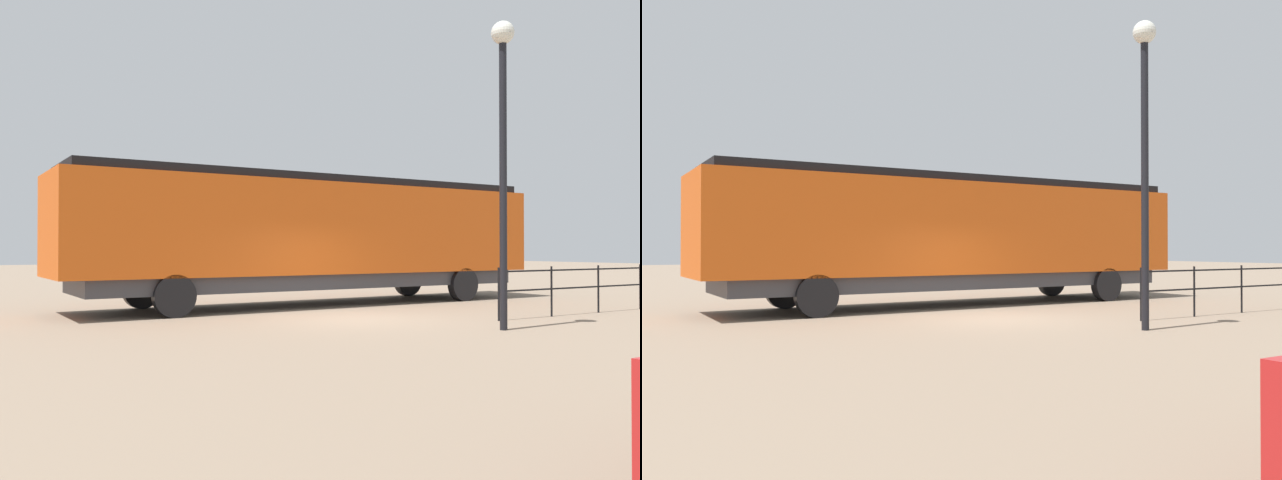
# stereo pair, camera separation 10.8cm
# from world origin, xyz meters

# --- Properties ---
(ground_plane) EXTENTS (120.00, 120.00, 0.00)m
(ground_plane) POSITION_xyz_m (0.00, 0.00, 0.00)
(ground_plane) COLOR #84705B
(locomotive) EXTENTS (3.19, 15.53, 3.95)m
(locomotive) POSITION_xyz_m (-4.00, 1.73, 2.23)
(locomotive) COLOR #D15114
(locomotive) RESTS_ON ground_plane
(lamp_post) EXTENTS (0.50, 0.50, 6.69)m
(lamp_post) POSITION_xyz_m (3.54, 1.51, 4.58)
(lamp_post) COLOR black
(lamp_post) RESTS_ON ground_plane
(platform_fence) EXTENTS (0.05, 7.76, 1.30)m
(platform_fence) POSITION_xyz_m (2.24, 6.61, 0.83)
(platform_fence) COLOR black
(platform_fence) RESTS_ON ground_plane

